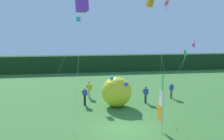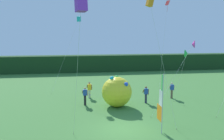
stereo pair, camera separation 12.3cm
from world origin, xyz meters
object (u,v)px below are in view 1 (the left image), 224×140
kite_purple_box_0 (82,4)px  person_mid_field (85,96)px  inflatable_balloon (117,92)px  kite_orange_box_5 (150,4)px  person_near_banner (171,90)px  person_far_right (146,94)px  banner_flag (161,104)px  kite_red_diamond_2 (166,11)px  kite_green_delta_4 (186,54)px  person_far_left (89,89)px  kite_cyan_box_3 (78,20)px  kite_magenta_delta_6 (193,45)px

kite_purple_box_0 → person_mid_field: bearing=87.1°
inflatable_balloon → kite_orange_box_5: bearing=-72.0°
person_mid_field → kite_purple_box_0: size_ratio=0.20×
inflatable_balloon → person_near_banner: bearing=18.4°
person_far_right → kite_purple_box_0: (-6.29, -10.19, 7.12)m
banner_flag → kite_red_diamond_2: (5.71, 14.62, 7.33)m
person_far_right → kite_purple_box_0: 13.93m
person_near_banner → kite_orange_box_5: bearing=-124.3°
kite_red_diamond_2 → kite_green_delta_4: size_ratio=2.06×
person_far_left → kite_cyan_box_3: size_ratio=0.20×
person_mid_field → kite_red_diamond_2: (10.47, 7.51, 8.37)m
banner_flag → kite_orange_box_5: size_ratio=0.45×
kite_purple_box_0 → kite_green_delta_4: 13.78m
kite_orange_box_5 → kite_cyan_box_3: bearing=111.8°
kite_red_diamond_2 → kite_purple_box_0: bearing=-121.6°
inflatable_balloon → kite_green_delta_4: bearing=-2.4°
person_far_right → kite_green_delta_4: (3.44, -0.98, 3.90)m
inflatable_balloon → kite_cyan_box_3: (-3.15, 7.02, 6.73)m
kite_orange_box_5 → kite_magenta_delta_6: size_ratio=1.49×
banner_flag → person_far_left: (-4.18, 9.71, -1.05)m
person_mid_field → kite_orange_box_5: bearing=-51.9°
banner_flag → person_far_right: 7.09m
person_near_banner → kite_cyan_box_3: 12.72m
kite_green_delta_4 → person_mid_field: bearing=172.8°
kite_green_delta_4 → kite_orange_box_5: size_ratio=0.57×
banner_flag → kite_green_delta_4: kite_green_delta_4 is taller
kite_orange_box_5 → person_far_right: bearing=75.0°
person_near_banner → person_far_right: (-3.10, -1.30, -0.01)m
person_mid_field → kite_green_delta_4: size_ratio=0.33×
kite_red_diamond_2 → kite_orange_box_5: size_ratio=1.17×
kite_green_delta_4 → kite_purple_box_0: bearing=-136.6°
inflatable_balloon → kite_purple_box_0: size_ratio=0.34×
kite_orange_box_5 → kite_magenta_delta_6: bearing=18.9°
person_mid_field → kite_cyan_box_3: bearing=93.0°
person_near_banner → person_far_left: size_ratio=0.99×
person_far_left → kite_purple_box_0: kite_purple_box_0 is taller
kite_green_delta_4 → kite_magenta_delta_6: (-0.92, -3.02, 0.97)m
person_mid_field → person_far_left: 2.66m
kite_red_diamond_2 → person_far_left: bearing=-153.6°
banner_flag → kite_orange_box_5: 6.90m
banner_flag → person_near_banner: banner_flag is taller
person_near_banner → inflatable_balloon: size_ratio=0.58×
person_near_banner → kite_orange_box_5: (-4.53, -6.65, 7.76)m
person_near_banner → inflatable_balloon: (-6.04, -2.01, 0.50)m
banner_flag → kite_cyan_box_3: 15.46m
person_mid_field → kite_magenta_delta_6: 10.46m
banner_flag → kite_purple_box_0: size_ratio=0.48×
person_far_left → kite_purple_box_0: size_ratio=0.20×
kite_orange_box_5 → kite_red_diamond_2: bearing=64.8°
person_near_banner → kite_cyan_box_3: size_ratio=0.19×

